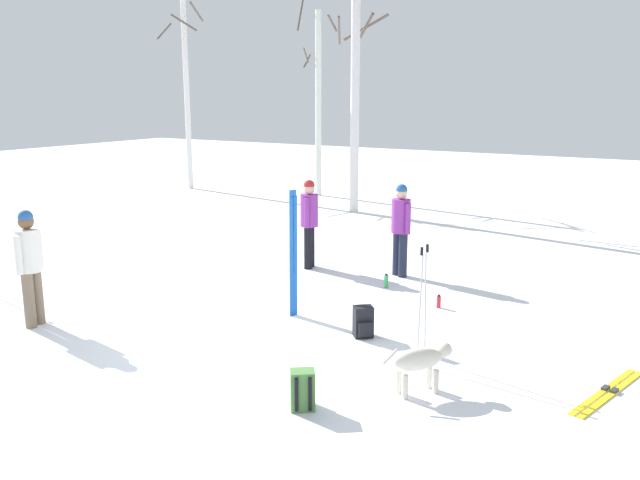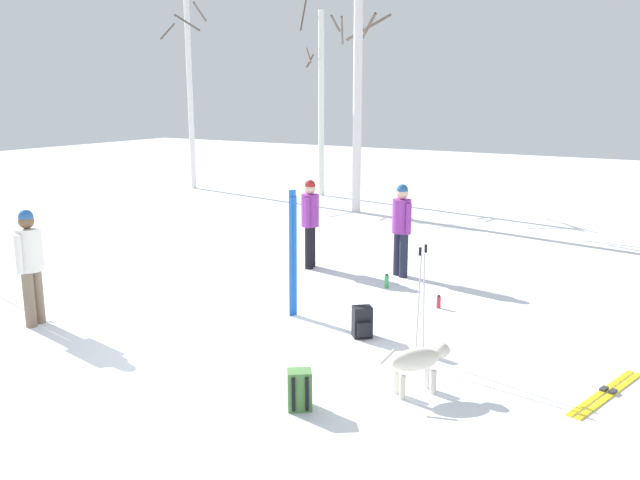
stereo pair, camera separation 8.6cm
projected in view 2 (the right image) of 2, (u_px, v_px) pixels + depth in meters
name	position (u px, v px, depth m)	size (l,w,h in m)	color
ground_plane	(215.00, 348.00, 8.90)	(60.00, 60.00, 0.00)	white
person_0	(401.00, 224.00, 12.16)	(0.47, 0.34, 1.72)	#1E2338
person_1	(30.00, 260.00, 9.58)	(0.34, 0.51, 1.72)	#72604C
person_2	(310.00, 218.00, 12.75)	(0.34, 0.50, 1.72)	black
dog	(419.00, 361.00, 7.49)	(0.59, 0.73, 0.57)	beige
ski_pair_planted_0	(293.00, 254.00, 9.98)	(0.07, 0.14, 1.94)	blue
ski_pair_lying_0	(607.00, 393.00, 7.55)	(0.58, 1.64, 0.05)	yellow
ski_poles_1	(421.00, 301.00, 8.27)	(0.07, 0.28, 1.51)	#B2B2BC
backpack_0	(362.00, 322.00, 9.25)	(0.34, 0.35, 0.44)	black
backpack_1	(300.00, 390.00, 7.16)	(0.34, 0.34, 0.44)	#4C7F3F
water_bottle_0	(387.00, 281.00, 11.59)	(0.07, 0.07, 0.25)	green
water_bottle_1	(439.00, 302.00, 10.52)	(0.07, 0.07, 0.21)	red
birch_tree_0	(189.00, 72.00, 22.71)	(1.58, 1.63, 7.65)	white
birch_tree_1	(321.00, 97.00, 21.30)	(1.70, 1.69, 6.31)	silver
birch_tree_2	(358.00, 73.00, 18.14)	(1.36, 1.44, 7.43)	silver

